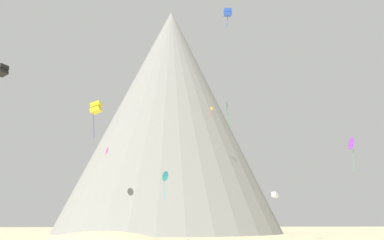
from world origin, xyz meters
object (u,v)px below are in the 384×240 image
(rock_massif, at_px, (171,125))
(kite_white_low, at_px, (275,195))
(kite_magenta_mid, at_px, (107,151))
(kite_yellow_mid, at_px, (96,108))
(kite_gold_high, at_px, (211,110))
(kite_green_high, at_px, (227,106))
(kite_black_mid, at_px, (2,71))
(kite_cyan_low, at_px, (166,177))
(kite_violet_mid, at_px, (352,144))
(kite_blue_high, at_px, (228,13))

(rock_massif, distance_m, kite_white_low, 42.99)
(kite_magenta_mid, distance_m, kite_yellow_mid, 30.06)
(kite_gold_high, xyz_separation_m, kite_green_high, (3.21, -2.62, 0.20))
(kite_black_mid, height_order, kite_magenta_mid, kite_black_mid)
(kite_gold_high, height_order, kite_white_low, kite_gold_high)
(kite_black_mid, bearing_deg, kite_green_high, -16.07)
(rock_massif, relative_size, kite_black_mid, 13.06)
(kite_gold_high, bearing_deg, kite_white_low, -130.63)
(kite_green_high, bearing_deg, kite_white_low, -119.32)
(kite_white_low, xyz_separation_m, kite_yellow_mid, (-33.48, -26.42, 9.52))
(rock_massif, height_order, kite_gold_high, rock_massif)
(rock_massif, relative_size, kite_cyan_low, 16.16)
(kite_green_high, relative_size, kite_yellow_mid, 1.24)
(rock_massif, xyz_separation_m, kite_black_mid, (-28.31, -56.16, -6.51))
(kite_black_mid, bearing_deg, kite_cyan_low, -43.27)
(kite_magenta_mid, xyz_separation_m, kite_yellow_mid, (0.55, -30.05, 0.66))
(kite_magenta_mid, height_order, kite_yellow_mid, kite_yellow_mid)
(kite_gold_high, bearing_deg, kite_black_mid, 133.41)
(kite_green_high, bearing_deg, kite_magenta_mid, 109.57)
(kite_black_mid, bearing_deg, rock_massif, 8.78)
(kite_yellow_mid, relative_size, kite_violet_mid, 0.96)
(kite_white_low, bearing_deg, kite_cyan_low, -86.18)
(kite_white_low, bearing_deg, kite_blue_high, -65.82)
(kite_blue_high, height_order, kite_green_high, kite_blue_high)
(kite_blue_high, relative_size, kite_magenta_mid, 1.62)
(kite_magenta_mid, distance_m, kite_green_high, 28.79)
(kite_magenta_mid, bearing_deg, kite_green_high, -99.32)
(kite_gold_high, distance_m, kite_magenta_mid, 26.28)
(rock_massif, distance_m, kite_yellow_mid, 61.68)
(kite_green_high, xyz_separation_m, kite_yellow_mid, (-25.63, -33.39, -10.85))
(kite_black_mid, xyz_separation_m, kite_blue_high, (31.89, -1.76, 10.36))
(kite_blue_high, bearing_deg, kite_green_high, -98.20)
(kite_blue_high, relative_size, kite_green_high, 0.50)
(kite_green_high, bearing_deg, rock_massif, 35.31)
(kite_blue_high, distance_m, kite_yellow_mid, 24.41)
(kite_blue_high, height_order, kite_violet_mid, kite_blue_high)
(kite_magenta_mid, bearing_deg, kite_gold_high, -92.06)
(kite_green_high, height_order, kite_violet_mid, kite_green_high)
(rock_massif, relative_size, kite_yellow_mid, 13.35)
(kite_gold_high, xyz_separation_m, kite_cyan_low, (-12.48, -28.93, -18.95))
(kite_black_mid, xyz_separation_m, kite_yellow_mid, (13.40, -2.46, -5.56))
(kite_black_mid, bearing_deg, kite_violet_mid, -55.82)
(rock_massif, xyz_separation_m, kite_gold_high, (7.51, -22.61, -1.42))
(kite_gold_high, relative_size, kite_white_low, 1.64)
(kite_black_mid, xyz_separation_m, kite_gold_high, (35.82, 33.55, 5.09))
(kite_yellow_mid, bearing_deg, kite_magenta_mid, -163.50)
(kite_black_mid, bearing_deg, kite_yellow_mid, -64.87)
(rock_massif, xyz_separation_m, kite_violet_mid, (21.86, -57.34, -15.82))
(kite_blue_high, bearing_deg, kite_gold_high, -92.23)
(kite_blue_high, relative_size, kite_gold_high, 1.31)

